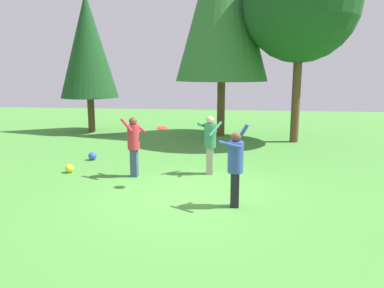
% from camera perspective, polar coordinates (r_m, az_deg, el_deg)
% --- Properties ---
extents(ground_plane, '(40.00, 40.00, 0.00)m').
position_cam_1_polar(ground_plane, '(9.00, -0.46, -7.89)').
color(ground_plane, '#478C38').
extents(person_thrower, '(0.66, 0.66, 1.84)m').
position_cam_1_polar(person_thrower, '(8.07, 6.67, -2.86)').
color(person_thrower, black).
rests_on(person_thrower, ground_plane).
extents(person_catcher, '(0.74, 0.73, 1.68)m').
position_cam_1_polar(person_catcher, '(10.48, -8.93, 0.36)').
color(person_catcher, '#38476B').
rests_on(person_catcher, ground_plane).
extents(person_bystander, '(0.71, 0.73, 1.68)m').
position_cam_1_polar(person_bystander, '(10.63, 2.77, 0.60)').
color(person_bystander, gray).
rests_on(person_bystander, ground_plane).
extents(frisbee, '(0.38, 0.38, 0.07)m').
position_cam_1_polar(frisbee, '(9.31, -4.57, 2.45)').
color(frisbee, red).
extents(ball_yellow, '(0.25, 0.25, 0.25)m').
position_cam_1_polar(ball_yellow, '(11.50, -18.24, -3.57)').
color(ball_yellow, yellow).
rests_on(ball_yellow, ground_plane).
extents(ball_blue, '(0.27, 0.27, 0.27)m').
position_cam_1_polar(ball_blue, '(12.89, -15.00, -1.79)').
color(ball_blue, blue).
rests_on(ball_blue, ground_plane).
extents(tree_far_left, '(2.73, 2.73, 6.53)m').
position_cam_1_polar(tree_far_left, '(18.81, -15.68, 14.21)').
color(tree_far_left, brown).
rests_on(tree_far_left, ground_plane).
extents(tree_right, '(4.57, 4.57, 7.81)m').
position_cam_1_polar(tree_right, '(16.20, 16.35, 19.84)').
color(tree_right, brown).
rests_on(tree_right, ground_plane).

